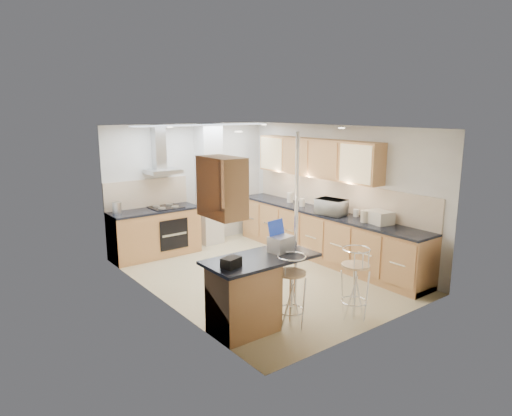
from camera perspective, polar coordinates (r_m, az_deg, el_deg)
ground at (r=7.87m, az=0.59°, el=-8.44°), size 4.80×4.80×0.00m
room_shell at (r=7.96m, az=0.81°, el=3.29°), size 3.64×4.84×2.51m
right_counter at (r=8.69m, az=8.46°, el=-3.38°), size 0.63×4.40×0.92m
back_counter at (r=8.99m, az=-12.52°, el=-3.01°), size 1.70×0.63×0.92m
peninsula at (r=5.99m, az=0.59°, el=-10.39°), size 1.47×0.72×0.94m
microwave at (r=8.29m, az=9.43°, el=0.12°), size 0.43×0.57×0.29m
laptop at (r=6.04m, az=3.13°, el=-4.50°), size 0.33×0.27×0.21m
bag at (r=5.46m, az=-3.13°, el=-6.80°), size 0.26×0.22×0.12m
bar_stool_near at (r=5.99m, az=4.40°, el=-10.30°), size 0.48×0.48×0.98m
bar_stool_end at (r=6.37m, az=12.25°, el=-9.09°), size 0.52×0.52×0.98m
jar_a at (r=9.32m, az=4.27°, el=1.31°), size 0.15×0.15×0.20m
jar_b at (r=8.96m, az=5.78°, el=0.70°), size 0.14×0.14×0.16m
jar_c at (r=7.87m, az=13.44°, el=-1.02°), size 0.19×0.19×0.20m
jar_d at (r=8.27m, az=12.39°, el=-0.60°), size 0.11×0.11×0.13m
bread_bin at (r=7.85m, az=15.20°, el=-1.12°), size 0.38×0.45×0.21m
kettle at (r=8.68m, az=-16.99°, el=0.03°), size 0.16×0.16×0.21m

